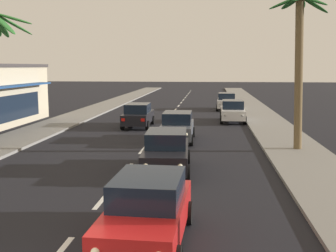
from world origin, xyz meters
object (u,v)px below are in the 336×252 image
(sedan_fifth_in_queue, at_px, (177,126))
(sedan_parked_nearest_kerb, at_px, (226,101))
(sedan_lead_at_stop_bar, at_px, (148,210))
(sedan_parked_mid_kerb, at_px, (233,111))
(palm_right_second, at_px, (299,47))
(sedan_third_in_queue, at_px, (166,151))
(sedan_oncoming_far, at_px, (138,115))

(sedan_fifth_in_queue, bearing_deg, sedan_parked_nearest_kerb, 78.95)
(sedan_lead_at_stop_bar, distance_m, sedan_parked_nearest_kerb, 32.15)
(sedan_parked_mid_kerb, xyz_separation_m, palm_right_second, (2.58, -11.14, 4.38))
(sedan_parked_mid_kerb, relative_size, palm_right_second, 0.56)
(sedan_lead_at_stop_bar, height_order, sedan_parked_mid_kerb, same)
(sedan_fifth_in_queue, bearing_deg, sedan_third_in_queue, -89.07)
(sedan_parked_mid_kerb, bearing_deg, sedan_parked_nearest_kerb, 90.87)
(sedan_third_in_queue, relative_size, palm_right_second, 0.57)
(sedan_third_in_queue, height_order, sedan_parked_nearest_kerb, same)
(sedan_third_in_queue, xyz_separation_m, sedan_parked_mid_kerb, (3.52, 15.88, 0.00))
(sedan_lead_at_stop_bar, xyz_separation_m, sedan_fifth_in_queue, (-0.40, 14.08, 0.00))
(sedan_parked_mid_kerb, bearing_deg, sedan_third_in_queue, -102.51)
(sedan_lead_at_stop_bar, xyz_separation_m, sedan_oncoming_far, (-3.64, 19.41, 0.00))
(sedan_lead_at_stop_bar, distance_m, sedan_fifth_in_queue, 14.09)
(sedan_oncoming_far, xyz_separation_m, sedan_parked_nearest_kerb, (6.74, 12.59, 0.00))
(sedan_oncoming_far, bearing_deg, sedan_fifth_in_queue, -58.73)
(sedan_third_in_queue, relative_size, sedan_oncoming_far, 1.01)
(sedan_lead_at_stop_bar, xyz_separation_m, sedan_parked_nearest_kerb, (3.09, 32.00, 0.00))
(sedan_oncoming_far, height_order, sedan_parked_nearest_kerb, same)
(sedan_parked_nearest_kerb, height_order, sedan_parked_mid_kerb, same)
(sedan_parked_nearest_kerb, relative_size, palm_right_second, 0.57)
(sedan_third_in_queue, height_order, sedan_fifth_in_queue, same)
(sedan_third_in_queue, height_order, sedan_oncoming_far, same)
(sedan_fifth_in_queue, relative_size, sedan_oncoming_far, 1.00)
(sedan_fifth_in_queue, distance_m, palm_right_second, 7.94)
(sedan_lead_at_stop_bar, height_order, sedan_fifth_in_queue, same)
(sedan_fifth_in_queue, bearing_deg, sedan_lead_at_stop_bar, -88.35)
(sedan_fifth_in_queue, relative_size, sedan_parked_nearest_kerb, 0.99)
(sedan_third_in_queue, relative_size, sedan_fifth_in_queue, 1.01)
(sedan_fifth_in_queue, xyz_separation_m, sedan_parked_nearest_kerb, (3.50, 17.92, 0.00))
(sedan_third_in_queue, relative_size, sedan_parked_mid_kerb, 1.01)
(sedan_fifth_in_queue, height_order, sedan_parked_nearest_kerb, same)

